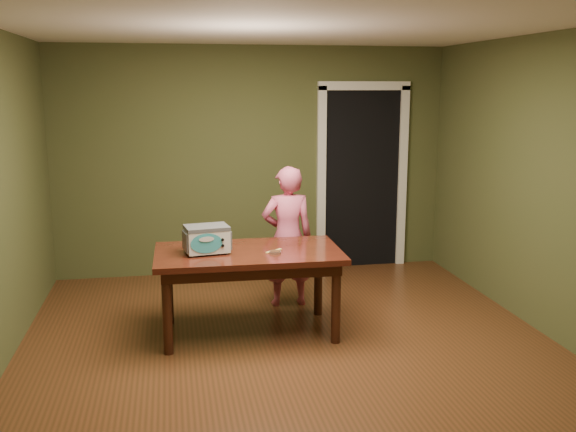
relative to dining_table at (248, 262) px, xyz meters
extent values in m
plane|color=#592F19|center=(0.30, -0.55, -0.65)|extent=(5.00, 5.00, 0.00)
cube|color=#454926|center=(0.30, 1.95, 0.65)|extent=(4.50, 0.02, 2.60)
cube|color=#454926|center=(0.30, -3.05, 0.65)|extent=(4.50, 0.02, 2.60)
cube|color=#454926|center=(2.55, -0.55, 0.65)|extent=(0.02, 5.00, 2.60)
cube|color=white|center=(0.30, -0.55, 1.95)|extent=(4.50, 5.00, 0.02)
cube|color=black|center=(1.60, 2.25, 0.40)|extent=(0.90, 0.60, 2.10)
cube|color=black|center=(1.60, 1.93, 0.40)|extent=(0.90, 0.02, 2.10)
cube|color=white|center=(1.10, 1.92, 0.40)|extent=(0.10, 0.06, 2.20)
cube|color=white|center=(2.10, 1.92, 0.40)|extent=(0.10, 0.06, 2.20)
cube|color=white|center=(1.60, 1.92, 1.50)|extent=(1.10, 0.06, 0.10)
cube|color=#36140C|center=(0.00, 0.00, 0.07)|extent=(1.61, 0.92, 0.05)
cube|color=black|center=(0.00, 0.00, 0.00)|extent=(1.49, 0.80, 0.10)
cylinder|color=black|center=(-0.70, -0.34, -0.30)|extent=(0.08, 0.08, 0.70)
cylinder|color=black|center=(-0.69, 0.36, -0.30)|extent=(0.08, 0.08, 0.70)
cylinder|color=black|center=(0.69, -0.36, -0.30)|extent=(0.08, 0.08, 0.70)
cylinder|color=black|center=(0.70, 0.34, -0.30)|extent=(0.08, 0.08, 0.70)
cylinder|color=#4C4F54|center=(-0.48, -0.13, 0.11)|extent=(0.02, 0.02, 0.02)
cylinder|color=#4C4F54|center=(-0.51, 0.06, 0.11)|extent=(0.02, 0.02, 0.02)
cylinder|color=#4C4F54|center=(-0.20, -0.09, 0.11)|extent=(0.02, 0.02, 0.02)
cylinder|color=#4C4F54|center=(-0.22, 0.10, 0.11)|extent=(0.02, 0.02, 0.02)
cube|color=silver|center=(-0.35, -0.01, 0.21)|extent=(0.39, 0.30, 0.20)
cube|color=#4C4F54|center=(-0.35, -0.01, 0.32)|extent=(0.39, 0.31, 0.03)
cube|color=#4C4F54|center=(-0.54, -0.04, 0.21)|extent=(0.05, 0.23, 0.16)
cube|color=#4C4F54|center=(-0.17, 0.01, 0.21)|extent=(0.05, 0.23, 0.16)
ellipsoid|color=teal|center=(-0.36, -0.15, 0.21)|extent=(0.27, 0.05, 0.17)
cylinder|color=black|center=(-0.23, -0.13, 0.24)|extent=(0.03, 0.02, 0.02)
cylinder|color=black|center=(-0.23, -0.13, 0.19)|extent=(0.02, 0.02, 0.02)
cylinder|color=silver|center=(0.21, -0.13, 0.11)|extent=(0.10, 0.10, 0.02)
cylinder|color=#432B16|center=(0.21, -0.13, 0.12)|extent=(0.09, 0.09, 0.01)
cube|color=#F2DE69|center=(0.21, -0.06, 0.10)|extent=(0.16, 0.13, 0.01)
imported|color=#DE5B81|center=(0.47, 0.69, 0.05)|extent=(0.51, 0.34, 1.39)
camera|label=1|loc=(-0.64, -5.35, 1.50)|focal=40.00mm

